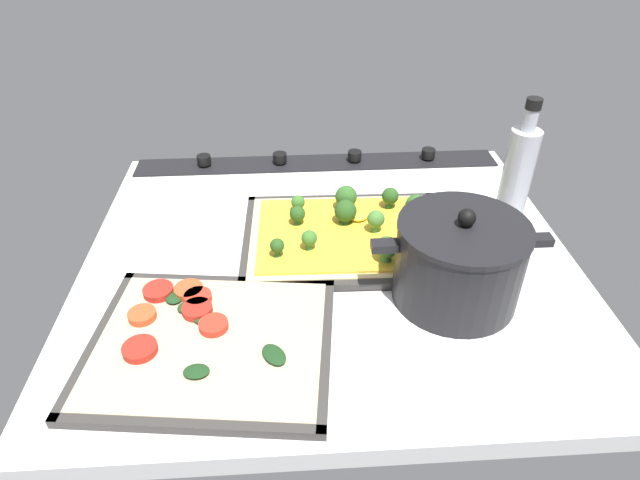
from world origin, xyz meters
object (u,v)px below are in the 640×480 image
cooking_pot (459,262)px  baking_tray_front (346,239)px  baking_tray_back (211,345)px  oil_bottle (516,178)px  broccoli_pizza (354,230)px  veggie_pizza_back (205,337)px

cooking_pot → baking_tray_front: bearing=-46.3°
baking_tray_front → baking_tray_back: size_ratio=1.02×
oil_bottle → broccoli_pizza: bearing=4.5°
baking_tray_front → oil_bottle: (-27.55, -2.32, 9.19)cm
baking_tray_back → veggie_pizza_back: size_ratio=1.09×
broccoli_pizza → veggie_pizza_back: (21.94, 21.98, -0.91)cm
baking_tray_front → cooking_pot: 20.97cm
cooking_pot → broccoli_pizza: bearing=-49.6°
oil_bottle → baking_tray_front: bearing=4.8°
baking_tray_front → cooking_pot: (-13.92, 14.57, 5.81)cm
broccoli_pizza → cooking_pot: bearing=130.4°
broccoli_pizza → veggie_pizza_back: size_ratio=1.02×
baking_tray_front → broccoli_pizza: (-1.29, -0.26, 1.67)cm
veggie_pizza_back → cooking_pot: cooking_pot is taller
veggie_pizza_back → oil_bottle: (-48.20, -24.05, 8.44)cm
baking_tray_back → oil_bottle: (-47.42, -24.91, 9.19)cm
baking_tray_front → oil_bottle: oil_bottle is taller
oil_bottle → baking_tray_back: bearing=27.7°
broccoli_pizza → baking_tray_back: broccoli_pizza is taller
baking_tray_back → oil_bottle: oil_bottle is taller
baking_tray_front → veggie_pizza_back: veggie_pizza_back is taller
baking_tray_front → veggie_pizza_back: (20.65, 21.72, 0.75)cm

